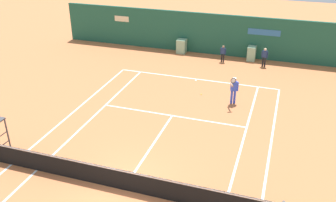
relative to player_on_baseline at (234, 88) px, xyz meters
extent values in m
plane|color=#C67042|center=(-2.86, -8.89, -0.96)|extent=(80.00, 80.00, 0.00)
cube|color=white|center=(-2.86, 2.81, -0.96)|extent=(10.60, 0.10, 0.01)
cube|color=white|center=(-8.16, -8.89, -0.96)|extent=(0.10, 23.40, 0.01)
cube|color=white|center=(-6.86, -8.89, -0.96)|extent=(0.10, 23.40, 0.01)
cube|color=white|center=(-2.86, -2.49, -0.96)|extent=(8.00, 0.10, 0.01)
cube|color=white|center=(-2.86, -5.69, -0.96)|extent=(0.10, 6.40, 0.01)
cube|color=white|center=(-2.86, 2.66, -0.96)|extent=(0.10, 0.24, 0.01)
cube|color=black|center=(-2.86, -8.89, -0.48)|extent=(12.00, 0.03, 0.95)
cube|color=white|center=(-2.86, -8.89, -0.04)|extent=(12.00, 0.04, 0.06)
cube|color=#1E5642|center=(-2.86, 8.11, 0.61)|extent=(25.00, 0.24, 3.13)
cube|color=#2D6BA8|center=(0.80, 7.97, 1.13)|extent=(2.33, 0.02, 0.44)
cube|color=beige|center=(-10.52, 7.97, 1.23)|extent=(1.24, 0.02, 0.44)
cube|color=#8CB793|center=(-5.30, 7.56, -0.42)|extent=(0.69, 0.70, 1.09)
cube|color=#8CB793|center=(0.10, 7.56, -0.42)|extent=(0.60, 0.70, 1.07)
cylinder|color=#47474C|center=(-8.99, -7.91, -0.16)|extent=(0.07, 0.07, 1.59)
cylinder|color=#47474C|center=(-8.99, -8.36, -0.48)|extent=(0.04, 0.81, 0.04)
cylinder|color=#47474C|center=(-8.99, -8.36, 0.00)|extent=(0.04, 0.81, 0.04)
cylinder|color=blue|center=(0.08, 0.06, -0.56)|extent=(0.13, 0.13, 0.80)
cylinder|color=blue|center=(-0.09, -0.01, -0.56)|extent=(0.13, 0.13, 0.80)
cube|color=blue|center=(0.00, 0.03, 0.12)|extent=(0.41, 0.33, 0.56)
sphere|color=tan|center=(0.00, 0.03, 0.51)|extent=(0.22, 0.22, 0.22)
cylinder|color=white|center=(0.00, 0.03, 0.59)|extent=(0.21, 0.21, 0.06)
cylinder|color=blue|center=(0.20, 0.12, 0.08)|extent=(0.08, 0.08, 0.54)
cylinder|color=tan|center=(-0.10, -0.31, 0.35)|extent=(0.29, 0.53, 0.08)
cylinder|color=black|center=(0.01, -0.55, 0.46)|extent=(0.03, 0.03, 0.22)
torus|color=black|center=(0.01, -0.55, 0.71)|extent=(0.29, 0.14, 0.30)
cylinder|color=silver|center=(0.01, -0.55, 0.71)|extent=(0.24, 0.11, 0.26)
cylinder|color=black|center=(1.19, 6.52, -0.61)|extent=(0.11, 0.11, 0.70)
cylinder|color=black|center=(1.04, 6.54, -0.61)|extent=(0.11, 0.11, 0.70)
cube|color=navy|center=(1.12, 6.53, -0.02)|extent=(0.33, 0.21, 0.49)
sphere|color=beige|center=(1.12, 6.53, 0.32)|extent=(0.19, 0.19, 0.19)
cylinder|color=navy|center=(1.31, 6.51, -0.05)|extent=(0.07, 0.07, 0.47)
cylinder|color=navy|center=(0.92, 6.55, -0.05)|extent=(0.07, 0.07, 0.47)
cylinder|color=black|center=(-1.78, 6.53, -0.64)|extent=(0.10, 0.10, 0.64)
cylinder|color=black|center=(-1.92, 6.53, -0.64)|extent=(0.10, 0.10, 0.64)
cube|color=navy|center=(-1.85, 6.53, -0.10)|extent=(0.29, 0.17, 0.45)
sphere|color=#8C664C|center=(-1.85, 6.53, 0.22)|extent=(0.18, 0.18, 0.18)
cylinder|color=navy|center=(-1.67, 6.53, -0.13)|extent=(0.07, 0.07, 0.43)
cylinder|color=navy|center=(-2.03, 6.53, -0.13)|extent=(0.07, 0.07, 0.43)
sphere|color=#CCE033|center=(-1.99, 0.55, -0.93)|extent=(0.07, 0.07, 0.07)
camera|label=1|loc=(2.49, -19.38, 8.77)|focal=39.94mm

